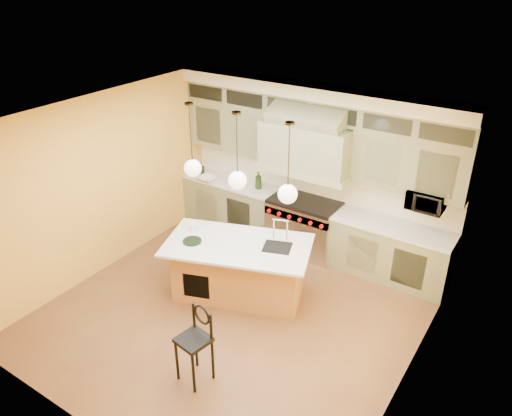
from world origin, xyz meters
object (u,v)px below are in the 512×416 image
Objects in this scene: range at (304,225)px; kitchen_island at (239,268)px; microwave at (426,200)px; counter_stool at (195,341)px.

range is 0.50× the size of kitchen_island.
microwave is (2.14, 1.80, 0.98)m from kitchen_island.
microwave reaches higher than range.
range is 1.16× the size of counter_stool.
microwave is at bearing 20.46° from kitchen_island.
range is at bearing 63.92° from kitchen_island.
microwave is at bearing 3.12° from range.
counter_stool is at bearing -84.06° from range.
counter_stool is at bearing -114.51° from microwave.
microwave is at bearing 75.23° from counter_stool.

